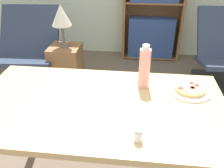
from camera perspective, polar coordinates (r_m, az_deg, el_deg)
The scene contains 8 objects.
dining_table at distance 1.33m, azimuth -3.13°, elevation -8.23°, with size 1.36×0.75×0.77m.
pizza_on_plate at distance 1.42m, azimuth 18.17°, elevation -1.21°, with size 0.24×0.24×0.04m.
drink_bottle at distance 1.37m, azimuth 7.82°, elevation 3.92°, with size 0.06×0.06×0.26m.
salt_shaker at distance 1.04m, azimuth 6.34°, elevation -12.08°, with size 0.04×0.04×0.06m.
lounge_chair_near at distance 3.03m, azimuth -19.21°, elevation 5.21°, with size 0.75×0.81×0.88m.
bookshelf at distance 3.50m, azimuth 9.92°, elevation 17.67°, with size 0.83×0.28×1.63m.
side_table at distance 2.82m, azimuth -10.85°, elevation 3.91°, with size 0.34×0.34×0.53m.
table_lamp at distance 2.61m, azimuth -12.13°, elevation 15.44°, with size 0.21×0.21×0.45m.
Camera 1 is at (0.14, -0.95, 1.50)m, focal length 38.00 mm.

